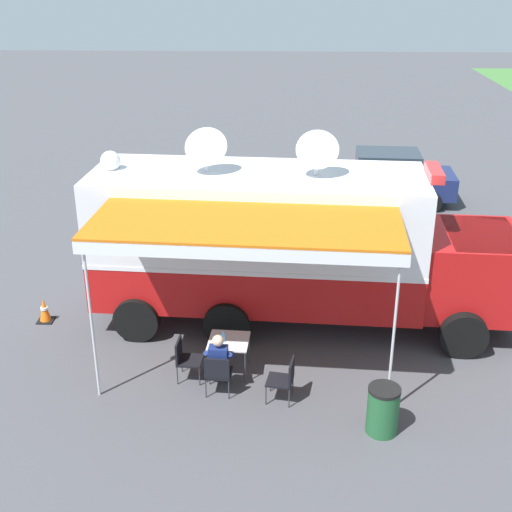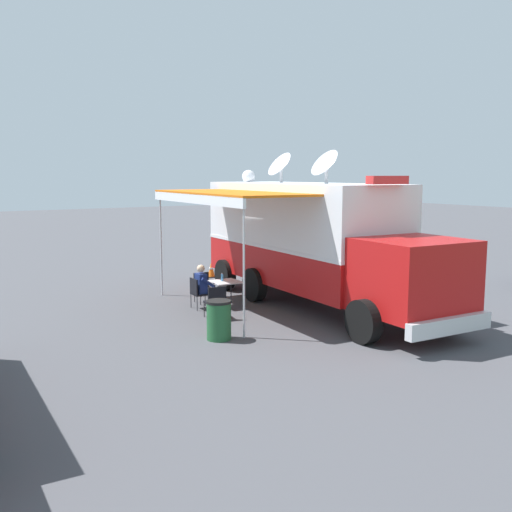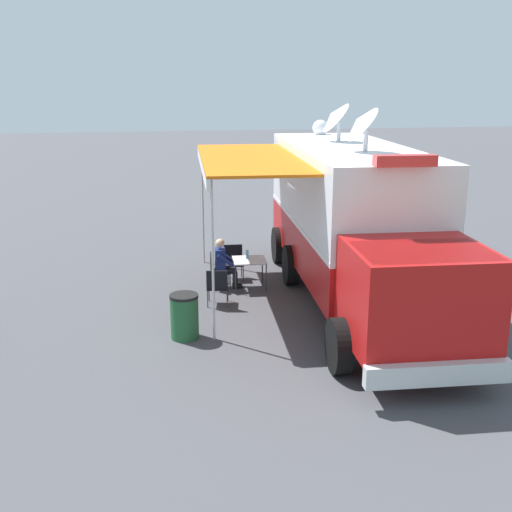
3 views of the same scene
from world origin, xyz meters
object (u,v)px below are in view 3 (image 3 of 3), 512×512
Objects in this scene: folding_chair_beside_table at (233,259)px; folding_chair_spare_by_truck at (217,284)px; command_truck at (354,218)px; folding_chair_at_table at (216,268)px; water_bottle at (247,254)px; folding_table at (249,262)px; traffic_cone at (286,232)px; seated_responder at (224,262)px; trash_bin at (185,316)px.

folding_chair_spare_by_truck is at bearing 71.61° from folding_chair_beside_table.
folding_chair_spare_by_truck is at bearing -2.17° from command_truck.
command_truck is 11.06× the size of folding_chair_beside_table.
folding_chair_at_table is 1.28m from folding_chair_spare_by_truck.
water_bottle reaches higher than folding_chair_spare_by_truck.
folding_chair_spare_by_truck is (0.93, 1.12, -0.16)m from folding_table.
folding_chair_spare_by_truck is at bearing 54.08° from water_bottle.
traffic_cone is (0.27, -5.64, -1.67)m from command_truck.
folding_table is 0.68× the size of seated_responder.
folding_table is at bearing 107.76° from folding_chair_beside_table.
command_truck is at bearing 150.68° from folding_table.
trash_bin is at bearing 63.09° from folding_chair_spare_by_truck.
folding_chair_beside_table is at bearing -108.39° from folding_chair_spare_by_truck.
folding_chair_at_table reaches higher than traffic_cone.
traffic_cone is at bearing -121.90° from folding_chair_beside_table.
folding_chair_spare_by_truck is at bearing -116.91° from trash_bin.
folding_table is 0.83m from folding_chair_at_table.
folding_table is 3.79× the size of water_bottle.
trash_bin is at bearing 59.11° from water_bottle.
command_truck reaches higher than folding_chair_spare_by_truck.
folding_chair_spare_by_truck is (0.89, 1.23, -0.32)m from water_bottle.
command_truck reaches higher than water_bottle.
command_truck reaches higher than folding_chair_at_table.
command_truck reaches higher than folding_chair_beside_table.
command_truck is 7.70× the size of seated_responder.
folding_chair_spare_by_truck is at bearing 84.28° from folding_chair_at_table.
folding_chair_beside_table and folding_chair_spare_by_truck have the same top height.
folding_table is 1.46m from folding_chair_spare_by_truck.
seated_responder is 3.20m from trash_bin.
traffic_cone is at bearing -114.71° from water_bottle.
command_truck reaches higher than seated_responder.
folding_table is at bearing -129.59° from folding_chair_spare_by_truck.
traffic_cone is at bearing -117.30° from trash_bin.
traffic_cone is (-2.55, -4.26, -0.37)m from seated_responder.
folding_chair_at_table is at bearing -95.72° from folding_chair_spare_by_truck.
traffic_cone is at bearing -117.42° from folding_chair_spare_by_truck.
folding_table is at bearing 169.26° from folding_chair_at_table.
command_truck is 5.89m from traffic_cone.
command_truck is 16.60× the size of traffic_cone.
folding_chair_beside_table reaches higher than folding_table.
water_bottle is at bearing -70.07° from folding_table.
water_bottle is at bearing -125.92° from folding_chair_spare_by_truck.
traffic_cone is (-3.73, -7.23, -0.18)m from trash_bin.
trash_bin reaches higher than traffic_cone.
folding_chair_beside_table is 0.80m from seated_responder.
seated_responder is at bearing 176.37° from folding_chair_at_table.
seated_responder is at bearing -3.40° from water_bottle.
folding_chair_spare_by_truck is at bearing 50.41° from folding_table.
trash_bin is (4.00, 1.59, -1.49)m from command_truck.
command_truck is 11.34× the size of folding_table.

